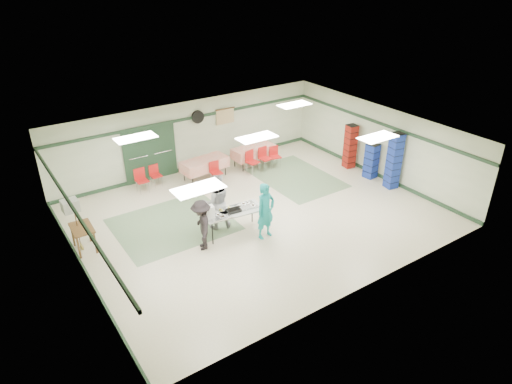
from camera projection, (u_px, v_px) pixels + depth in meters
floor at (257, 215)px, 14.79m from camera, size 11.00×11.00×0.00m
ceiling at (257, 137)px, 13.55m from camera, size 11.00×11.00×0.00m
wall_back at (191, 135)px, 17.48m from camera, size 11.00×0.00×11.00m
wall_front at (363, 246)px, 10.86m from camera, size 11.00×0.00×11.00m
wall_left at (76, 231)px, 11.44m from camera, size 0.00×9.00×9.00m
wall_right at (379, 142)px, 16.90m from camera, size 0.00×9.00×9.00m
trim_back at (190, 118)px, 17.13m from camera, size 11.00×0.06×0.10m
baseboard_back at (194, 166)px, 18.05m from camera, size 11.00×0.06×0.12m
trim_left at (72, 206)px, 11.13m from camera, size 0.06×9.00×0.10m
baseboard_left at (86, 272)px, 12.05m from camera, size 0.06×9.00×0.12m
trim_right at (381, 124)px, 16.56m from camera, size 0.06×9.00×0.10m
baseboard_right at (375, 173)px, 17.48m from camera, size 0.06×9.00×0.12m
green_patch_a at (173, 224)px, 14.29m from camera, size 3.50×3.00×0.01m
green_patch_b at (296, 177)px, 17.28m from camera, size 2.50×3.50×0.01m
double_door_left at (138, 156)px, 16.48m from camera, size 0.90×0.06×2.10m
double_door_right at (162, 150)px, 16.95m from camera, size 0.90×0.06×2.10m
door_frame at (150, 153)px, 16.70m from camera, size 2.00×0.03×2.15m
wall_fan at (198, 117)px, 17.26m from camera, size 0.50×0.10×0.50m
scroll_banner at (225, 116)px, 17.95m from camera, size 0.80×0.02×0.60m
serving_table at (233, 212)px, 13.54m from camera, size 1.90×0.95×0.76m
sheet_tray_right at (246, 206)px, 13.75m from camera, size 0.66×0.53×0.02m
sheet_tray_mid at (228, 211)px, 13.51m from camera, size 0.62×0.50×0.02m
sheet_tray_left at (220, 217)px, 13.19m from camera, size 0.63×0.51×0.02m
baking_pan at (233, 210)px, 13.46m from camera, size 0.46×0.32×0.08m
foam_box_stack at (210, 212)px, 13.07m from camera, size 0.27×0.25×0.39m
volunteer_teal at (266, 211)px, 13.29m from camera, size 0.68×0.49×1.74m
volunteer_grey at (216, 202)px, 13.76m from camera, size 1.02×0.89×1.77m
volunteer_dark at (202, 225)px, 12.80m from camera, size 0.86×1.12×1.52m
dining_table_a at (254, 151)px, 18.10m from camera, size 1.75×0.84×0.77m
dining_table_b at (205, 164)px, 17.01m from camera, size 1.83×0.95×0.77m
chair_a at (264, 156)px, 17.75m from camera, size 0.46×0.46×0.90m
chair_b at (251, 159)px, 17.45m from camera, size 0.48×0.48×0.89m
chair_c at (275, 154)px, 18.02m from camera, size 0.44×0.44×0.82m
chair_d at (215, 170)px, 16.68m from camera, size 0.41×0.41×0.83m
chair_loose_a at (155, 173)px, 16.51m from camera, size 0.39×0.39×0.78m
chair_loose_b at (141, 178)px, 16.05m from camera, size 0.41×0.41×0.86m
crate_stack_blue_a at (371, 161)px, 17.01m from camera, size 0.45×0.45×1.34m
crate_stack_red at (350, 146)px, 17.76m from camera, size 0.43×0.43×1.74m
crate_stack_blue_b at (394, 161)px, 16.10m from camera, size 0.46×0.46×2.07m
printer_table at (82, 230)px, 12.79m from camera, size 0.60×0.89×0.74m
office_printer at (70, 206)px, 13.45m from camera, size 0.49×0.43×0.37m
broom at (78, 229)px, 12.87m from camera, size 0.08×0.20×1.22m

